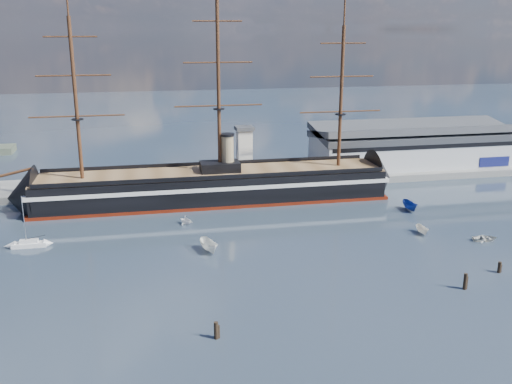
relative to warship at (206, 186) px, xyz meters
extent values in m
plane|color=#253442|center=(9.59, -20.00, -4.04)|extent=(600.00, 600.00, 0.00)
cube|color=slate|center=(19.59, 16.00, -4.04)|extent=(180.00, 18.00, 2.00)
cube|color=#B7BABC|center=(67.59, 20.00, 2.96)|extent=(62.00, 20.00, 10.00)
cube|color=#3F4247|center=(67.59, 20.00, 8.56)|extent=(63.00, 21.00, 2.00)
cube|color=silver|center=(12.59, 13.00, 4.96)|extent=(4.00, 4.00, 14.00)
cube|color=#3F4247|center=(12.59, 13.00, 12.46)|extent=(5.00, 5.00, 1.00)
cube|color=black|center=(1.73, 0.00, -0.04)|extent=(88.12, 16.70, 7.00)
cube|color=silver|center=(1.73, 0.00, 1.16)|extent=(90.13, 16.96, 1.00)
cube|color=#5A1608|center=(1.73, 0.00, -3.69)|extent=(90.13, 16.92, 0.90)
cone|color=black|center=(-44.77, 0.00, -0.34)|extent=(14.12, 15.79, 15.68)
cone|color=black|center=(48.23, 0.00, -0.34)|extent=(11.12, 15.77, 15.68)
cube|color=brown|center=(1.73, 0.00, 3.56)|extent=(88.11, 15.42, 0.40)
cube|color=black|center=(3.73, 0.00, 4.96)|extent=(10.05, 6.08, 2.50)
cylinder|color=#9C8760|center=(5.73, 0.00, 8.46)|extent=(3.20, 3.20, 9.00)
cylinder|color=#381E0F|center=(-30.27, 0.00, 22.76)|extent=(0.90, 0.90, 38.00)
cylinder|color=#381E0F|center=(3.73, 0.00, 24.76)|extent=(0.90, 0.90, 42.00)
cylinder|color=#381E0F|center=(35.73, 0.00, 21.76)|extent=(0.90, 0.90, 36.00)
cube|color=silver|center=(-39.46, -24.57, -3.58)|extent=(6.83, 2.05, 0.91)
cube|color=silver|center=(-39.46, -24.57, -2.86)|extent=(3.64, 1.48, 0.73)
cylinder|color=#B2B2B7|center=(-39.91, -24.57, 1.86)|extent=(0.15, 0.15, 9.99)
imported|color=white|center=(-3.79, -34.92, -4.04)|extent=(8.08, 4.62, 3.05)
imported|color=silver|center=(42.92, -34.11, -4.04)|extent=(5.43, 2.12, 2.15)
imported|color=white|center=(-6.79, -17.00, -4.04)|extent=(6.18, 5.71, 2.16)
imported|color=silver|center=(53.94, -40.68, -4.04)|extent=(1.61, 3.35, 1.51)
imported|color=navy|center=(47.97, -18.24, -4.04)|extent=(7.23, 2.69, 2.89)
cylinder|color=black|center=(-7.10, -68.18, -4.04)|extent=(0.64, 0.64, 3.32)
cylinder|color=black|center=(36.80, -60.94, -4.04)|extent=(0.64, 0.64, 3.61)
cylinder|color=black|center=(46.80, -55.95, -4.04)|extent=(0.64, 0.64, 2.81)
camera|label=1|loc=(-16.62, -140.80, 38.82)|focal=40.00mm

